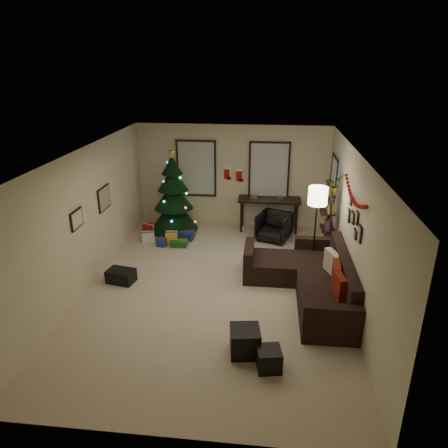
{
  "coord_description": "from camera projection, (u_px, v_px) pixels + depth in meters",
  "views": [
    {
      "loc": [
        0.96,
        -7.11,
        4.21
      ],
      "look_at": [
        0.1,
        0.6,
        1.15
      ],
      "focal_mm": 33.5,
      "sensor_mm": 36.0,
      "label": 1
    }
  ],
  "objects": [
    {
      "name": "floor",
      "position": [
        216.0,
        289.0,
        8.22
      ],
      "size": [
        7.0,
        7.0,
        0.0
      ],
      "primitive_type": "plane",
      "color": "beige",
      "rests_on": "ground"
    },
    {
      "name": "ceiling",
      "position": [
        214.0,
        153.0,
        7.23
      ],
      "size": [
        7.0,
        7.0,
        0.0
      ],
      "primitive_type": "plane",
      "rotation": [
        3.14,
        0.0,
        0.0
      ],
      "color": "white",
      "rests_on": "floor"
    },
    {
      "name": "wall_back",
      "position": [
        232.0,
        177.0,
        10.96
      ],
      "size": [
        5.0,
        0.0,
        5.0
      ],
      "primitive_type": "plane",
      "rotation": [
        1.57,
        0.0,
        0.0
      ],
      "color": "beige",
      "rests_on": "floor"
    },
    {
      "name": "wall_front",
      "position": [
        173.0,
        345.0,
        4.49
      ],
      "size": [
        5.0,
        0.0,
        5.0
      ],
      "primitive_type": "plane",
      "rotation": [
        -1.57,
        0.0,
        0.0
      ],
      "color": "beige",
      "rests_on": "floor"
    },
    {
      "name": "wall_left",
      "position": [
        86.0,
        220.0,
        7.98
      ],
      "size": [
        0.0,
        7.0,
        7.0
      ],
      "primitive_type": "plane",
      "rotation": [
        1.57,
        0.0,
        1.57
      ],
      "color": "beige",
      "rests_on": "floor"
    },
    {
      "name": "wall_right",
      "position": [
        353.0,
        231.0,
        7.47
      ],
      "size": [
        0.0,
        7.0,
        7.0
      ],
      "primitive_type": "plane",
      "rotation": [
        1.57,
        0.0,
        -1.57
      ],
      "color": "beige",
      "rests_on": "floor"
    },
    {
      "name": "window_back_left",
      "position": [
        196.0,
        168.0,
        10.96
      ],
      "size": [
        1.05,
        0.06,
        1.5
      ],
      "color": "#728CB2",
      "rests_on": "wall_back"
    },
    {
      "name": "window_back_right",
      "position": [
        269.0,
        170.0,
        10.76
      ],
      "size": [
        1.05,
        0.06,
        1.5
      ],
      "color": "#728CB2",
      "rests_on": "wall_back"
    },
    {
      "name": "window_right_wall",
      "position": [
        334.0,
        184.0,
        9.77
      ],
      "size": [
        0.06,
        0.9,
        1.3
      ],
      "color": "#728CB2",
      "rests_on": "wall_right"
    },
    {
      "name": "christmas_tree",
      "position": [
        173.0,
        198.0,
        10.62
      ],
      "size": [
        1.19,
        1.19,
        2.22
      ],
      "rotation": [
        0.0,
        0.0,
        0.23
      ],
      "color": "black",
      "rests_on": "floor"
    },
    {
      "name": "presents",
      "position": [
        167.0,
        237.0,
        10.34
      ],
      "size": [
        1.3,
        0.89,
        0.3
      ],
      "rotation": [
        0.0,
        0.0,
        -0.06
      ],
      "color": "navy",
      "rests_on": "floor"
    },
    {
      "name": "sofa",
      "position": [
        311.0,
        280.0,
        7.98
      ],
      "size": [
        1.97,
        2.86,
        0.89
      ],
      "color": "black",
      "rests_on": "floor"
    },
    {
      "name": "pillow_red_a",
      "position": [
        339.0,
        287.0,
        7.04
      ],
      "size": [
        0.18,
        0.46,
        0.44
      ],
      "primitive_type": "cube",
      "rotation": [
        0.0,
        0.0,
        0.14
      ],
      "color": "maroon",
      "rests_on": "sofa"
    },
    {
      "name": "pillow_red_b",
      "position": [
        336.0,
        276.0,
        7.41
      ],
      "size": [
        0.17,
        0.47,
        0.46
      ],
      "primitive_type": "cube",
      "rotation": [
        0.0,
        0.0,
        -0.09
      ],
      "color": "maroon",
      "rests_on": "sofa"
    },
    {
      "name": "pillow_cream",
      "position": [
        332.0,
        263.0,
        7.89
      ],
      "size": [
        0.28,
        0.47,
        0.46
      ],
      "primitive_type": "cube",
      "rotation": [
        0.0,
        0.0,
        0.34
      ],
      "color": "beige",
      "rests_on": "sofa"
    },
    {
      "name": "ottoman_near",
      "position": [
        245.0,
        341.0,
        6.36
      ],
      "size": [
        0.51,
        0.51,
        0.43
      ],
      "primitive_type": "cube",
      "rotation": [
        0.0,
        0.0,
        0.15
      ],
      "color": "black",
      "rests_on": "floor"
    },
    {
      "name": "ottoman_far",
      "position": [
        269.0,
        359.0,
        6.06
      ],
      "size": [
        0.4,
        0.4,
        0.33
      ],
      "primitive_type": "cube",
      "rotation": [
        0.0,
        0.0,
        0.18
      ],
      "color": "black",
      "rests_on": "floor"
    },
    {
      "name": "desk",
      "position": [
        269.0,
        202.0,
        10.81
      ],
      "size": [
        1.61,
        0.57,
        0.87
      ],
      "color": "black",
      "rests_on": "floor"
    },
    {
      "name": "desk_chair",
      "position": [
        274.0,
        226.0,
        10.35
      ],
      "size": [
        0.88,
        0.85,
        0.71
      ],
      "primitive_type": "imported",
      "rotation": [
        0.0,
        0.0,
        -0.36
      ],
      "color": "black",
      "rests_on": "floor"
    },
    {
      "name": "bookshelf",
      "position": [
        329.0,
        223.0,
        9.16
      ],
      "size": [
        0.3,
        0.52,
        1.78
      ],
      "color": "black",
      "rests_on": "floor"
    },
    {
      "name": "potted_plant",
      "position": [
        333.0,
        182.0,
        8.71
      ],
      "size": [
        0.62,
        0.63,
        0.53
      ],
      "primitive_type": "imported",
      "rotation": [
        0.0,
        0.0,
        0.9
      ],
      "color": "#4C4C4C",
      "rests_on": "bookshelf"
    },
    {
      "name": "floor_lamp",
      "position": [
        317.0,
        202.0,
        8.44
      ],
      "size": [
        0.39,
        0.39,
        1.84
      ],
      "rotation": [
        0.0,
        0.0,
        0.03
      ],
      "color": "black",
      "rests_on": "floor"
    },
    {
      "name": "art_map",
      "position": [
        104.0,
        198.0,
        8.79
      ],
      "size": [
        0.04,
        0.6,
        0.5
      ],
      "color": "black",
      "rests_on": "wall_left"
    },
    {
      "name": "art_abstract",
      "position": [
        76.0,
        219.0,
        7.56
      ],
      "size": [
        0.04,
        0.45,
        0.35
      ],
      "color": "black",
      "rests_on": "wall_left"
    },
    {
      "name": "gallery",
      "position": [
        354.0,
        221.0,
        7.32
      ],
      "size": [
        0.03,
        1.25,
        0.54
      ],
      "color": "black",
      "rests_on": "wall_right"
    },
    {
      "name": "garland",
      "position": [
        354.0,
        195.0,
        7.28
      ],
      "size": [
        0.08,
        1.9,
        0.3
      ],
      "primitive_type": null,
      "color": "#A5140C",
      "rests_on": "wall_right"
    },
    {
      "name": "stocking_left",
      "position": [
        227.0,
        173.0,
        10.95
      ],
      "size": [
        0.2,
        0.05,
        0.36
      ],
      "color": "#990F0C",
      "rests_on": "wall_back"
    },
    {
      "name": "stocking_right",
      "position": [
        239.0,
        174.0,
        10.77
      ],
      "size": [
        0.2,
        0.05,
        0.36
      ],
      "color": "#990F0C",
      "rests_on": "wall_back"
    },
    {
      "name": "storage_bin",
      "position": [
        121.0,
        276.0,
        8.44
      ],
      "size": [
        0.59,
        0.45,
        0.27
      ],
      "primitive_type": "cube",
      "rotation": [
        0.0,
        0.0,
        -0.19
      ],
      "color": "black",
      "rests_on": "floor"
    }
  ]
}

